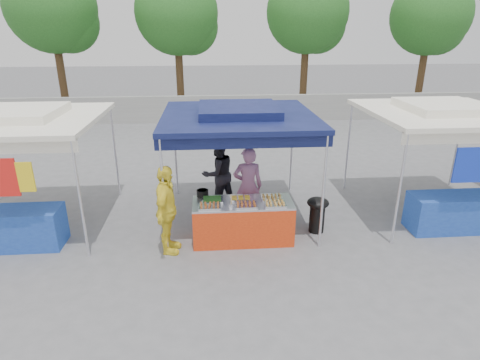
{
  "coord_description": "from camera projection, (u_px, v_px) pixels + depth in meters",
  "views": [
    {
      "loc": [
        -0.64,
        -7.37,
        4.11
      ],
      "look_at": [
        0.0,
        0.6,
        1.05
      ],
      "focal_mm": 30.0,
      "sensor_mm": 36.0,
      "label": 1
    }
  ],
  "objects": [
    {
      "name": "food_tray_br",
      "position": [
        272.0,
        198.0,
        8.08
      ],
      "size": [
        0.42,
        0.3,
        0.07
      ],
      "color": "white",
      "rests_on": "vendor_table"
    },
    {
      "name": "crate_right",
      "position": [
        255.0,
        220.0,
        8.8
      ],
      "size": [
        0.47,
        0.33,
        0.28
      ],
      "primitive_type": "cube",
      "color": "#1736BD",
      "rests_on": "ground_plane"
    },
    {
      "name": "food_tray_fm",
      "position": [
        246.0,
        205.0,
        7.75
      ],
      "size": [
        0.42,
        0.3,
        0.07
      ],
      "color": "white",
      "rests_on": "vendor_table"
    },
    {
      "name": "main_canopy",
      "position": [
        239.0,
        115.0,
        8.44
      ],
      "size": [
        3.2,
        3.2,
        2.57
      ],
      "color": "silver",
      "rests_on": "ground_plane"
    },
    {
      "name": "helper_man",
      "position": [
        218.0,
        174.0,
        9.47
      ],
      "size": [
        1.05,
        0.98,
        1.73
      ],
      "primitive_type": "imported",
      "rotation": [
        0.0,
        0.0,
        3.65
      ],
      "color": "#232228",
      "rests_on": "ground_plane"
    },
    {
      "name": "wok_burner",
      "position": [
        317.0,
        212.0,
        8.46
      ],
      "size": [
        0.46,
        0.46,
        0.78
      ],
      "rotation": [
        0.0,
        0.0,
        0.21
      ],
      "color": "black",
      "rests_on": "ground_plane"
    },
    {
      "name": "tree_1",
      "position": [
        180.0,
        16.0,
        18.83
      ],
      "size": [
        3.89,
        3.89,
        6.68
      ],
      "color": "#4B331D",
      "rests_on": "ground_plane"
    },
    {
      "name": "back_wall",
      "position": [
        222.0,
        109.0,
        18.41
      ],
      "size": [
        40.0,
        0.25,
        1.2
      ],
      "primitive_type": "cube",
      "color": "gray",
      "rests_on": "ground_plane"
    },
    {
      "name": "crate_left",
      "position": [
        223.0,
        222.0,
        8.72
      ],
      "size": [
        0.48,
        0.34,
        0.29
      ],
      "primitive_type": "cube",
      "color": "#1736BD",
      "rests_on": "ground_plane"
    },
    {
      "name": "food_tray_bm",
      "position": [
        241.0,
        198.0,
        8.06
      ],
      "size": [
        0.42,
        0.3,
        0.07
      ],
      "color": "white",
      "rests_on": "vendor_table"
    },
    {
      "name": "crate_stacked",
      "position": [
        255.0,
        209.0,
        8.71
      ],
      "size": [
        0.45,
        0.32,
        0.27
      ],
      "primitive_type": "cube",
      "color": "#1736BD",
      "rests_on": "crate_right"
    },
    {
      "name": "vendor_woman",
      "position": [
        248.0,
        186.0,
        8.68
      ],
      "size": [
        0.64,
        0.42,
        1.76
      ],
      "primitive_type": "imported",
      "rotation": [
        0.0,
        0.0,
        3.14
      ],
      "color": "#A06590",
      "rests_on": "ground_plane"
    },
    {
      "name": "tree_2",
      "position": [
        310.0,
        15.0,
        19.29
      ],
      "size": [
        3.94,
        3.94,
        6.77
      ],
      "color": "#4B331D",
      "rests_on": "ground_plane"
    },
    {
      "name": "food_tray_bl",
      "position": [
        212.0,
        200.0,
        8.0
      ],
      "size": [
        0.42,
        0.3,
        0.07
      ],
      "color": "white",
      "rests_on": "vendor_table"
    },
    {
      "name": "food_tray_fr",
      "position": [
        275.0,
        204.0,
        7.79
      ],
      "size": [
        0.42,
        0.3,
        0.07
      ],
      "color": "white",
      "rests_on": "vendor_table"
    },
    {
      "name": "food_tray_fl",
      "position": [
        210.0,
        206.0,
        7.7
      ],
      "size": [
        0.42,
        0.3,
        0.07
      ],
      "color": "white",
      "rests_on": "vendor_table"
    },
    {
      "name": "customer_person",
      "position": [
        167.0,
        211.0,
        7.54
      ],
      "size": [
        0.56,
        1.08,
        1.76
      ],
      "primitive_type": "imported",
      "rotation": [
        0.0,
        0.0,
        1.44
      ],
      "color": "yellow",
      "rests_on": "ground_plane"
    },
    {
      "name": "tree_0",
      "position": [
        56.0,
        11.0,
        18.26
      ],
      "size": [
        4.06,
        4.06,
        6.97
      ],
      "color": "#4B331D",
      "rests_on": "ground_plane"
    },
    {
      "name": "vendor_table",
      "position": [
        243.0,
        221.0,
        8.14
      ],
      "size": [
        2.0,
        0.8,
        0.85
      ],
      "color": "red",
      "rests_on": "ground_plane"
    },
    {
      "name": "neighbor_stall_right",
      "position": [
        447.0,
        151.0,
        8.68
      ],
      "size": [
        3.2,
        3.2,
        2.57
      ],
      "color": "silver",
      "rests_on": "ground_plane"
    },
    {
      "name": "cooking_pot",
      "position": [
        203.0,
        193.0,
        8.22
      ],
      "size": [
        0.24,
        0.24,
        0.14
      ],
      "primitive_type": "cylinder",
      "color": "black",
      "rests_on": "vendor_table"
    },
    {
      "name": "tree_3",
      "position": [
        432.0,
        19.0,
        19.65
      ],
      "size": [
        3.82,
        3.82,
        6.57
      ],
      "color": "#4B331D",
      "rests_on": "ground_plane"
    },
    {
      "name": "neighbor_stall_left",
      "position": [
        16.0,
        161.0,
        8.01
      ],
      "size": [
        3.2,
        3.2,
        2.57
      ],
      "color": "silver",
      "rests_on": "ground_plane"
    },
    {
      "name": "ground_plane",
      "position": [
        242.0,
        237.0,
        8.38
      ],
      "size": [
        80.0,
        80.0,
        0.0
      ],
      "primitive_type": "plane",
      "color": "slate"
    },
    {
      "name": "skewer_cup",
      "position": [
        231.0,
        206.0,
        7.67
      ],
      "size": [
        0.08,
        0.08,
        0.1
      ],
      "primitive_type": "cylinder",
      "color": "silver",
      "rests_on": "vendor_table"
    }
  ]
}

